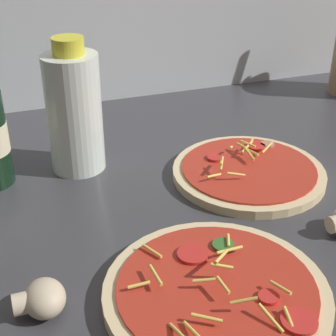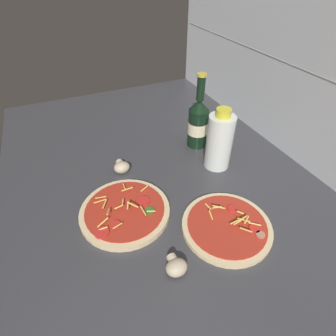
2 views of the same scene
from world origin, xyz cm
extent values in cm
cube|color=#38383D|center=(0.00, 0.00, 1.25)|extent=(160.00, 90.00, 2.50)
cube|color=silver|center=(0.00, 45.50, 30.00)|extent=(160.00, 1.00, 60.00)
cube|color=gray|center=(0.00, 44.95, 30.00)|extent=(156.80, 0.16, 0.30)
cylinder|color=beige|center=(-0.12, -13.22, 3.26)|extent=(23.65, 23.65, 1.51)
cylinder|color=#B22D1E|center=(-0.12, -13.22, 4.16)|extent=(20.81, 20.81, 0.30)
cylinder|color=red|center=(-0.52, -7.86, 4.51)|extent=(3.51, 3.51, 0.40)
cylinder|color=#336628|center=(3.35, -7.51, 4.51)|extent=(2.53, 2.53, 0.40)
cylinder|color=red|center=(4.13, -16.63, 4.51)|extent=(2.16, 2.16, 0.40)
cylinder|color=red|center=(5.26, -20.42, 4.51)|extent=(3.56, 3.56, 0.40)
cylinder|color=#EFCC56|center=(-4.67, -6.07, 4.72)|extent=(1.65, 2.71, 0.48)
cylinder|color=#EFCC56|center=(-0.16, -14.67, 5.66)|extent=(0.60, 2.43, 0.51)
cylinder|color=#EFCC56|center=(-6.09, -18.09, 4.83)|extent=(0.76, 2.99, 1.22)
cylinder|color=#EFCC56|center=(-5.75, -10.67, 5.32)|extent=(0.54, 3.30, 0.42)
cylinder|color=#EFCC56|center=(-3.02, -17.69, 5.12)|extent=(2.71, 1.91, 0.56)
cylinder|color=#EFCC56|center=(0.80, -17.58, 5.98)|extent=(2.58, 1.31, 1.11)
cylinder|color=#EFCC56|center=(3.32, -9.20, 5.13)|extent=(3.25, 0.61, 0.53)
cylinder|color=#EFCC56|center=(4.40, -19.90, 4.78)|extent=(0.71, 2.38, 0.87)
cylinder|color=#EFCC56|center=(4.05, -7.32, 4.88)|extent=(1.20, 2.16, 0.41)
cylinder|color=#EFCC56|center=(-4.73, -18.65, 4.87)|extent=(0.96, 3.35, 0.92)
cylinder|color=#EFCC56|center=(1.28, -11.25, 6.26)|extent=(2.52, 2.38, 1.00)
cylinder|color=#EFCC56|center=(2.70, -19.53, 4.94)|extent=(1.36, 3.25, 1.40)
cylinder|color=#EFCC56|center=(-1.43, -13.22, 5.49)|extent=(2.32, 1.14, 0.65)
cylinder|color=#EFCC56|center=(-7.67, -11.07, 4.91)|extent=(2.37, 0.48, 0.51)
cylinder|color=#EFCC56|center=(5.44, -16.54, 5.31)|extent=(1.24, 2.57, 0.57)
cylinder|color=#EFCC56|center=(0.84, -12.46, 6.12)|extent=(2.34, 1.20, 0.78)
cylinder|color=beige|center=(14.90, 8.61, 3.14)|extent=(22.37, 22.37, 1.28)
cylinder|color=#B22D1E|center=(14.90, 8.61, 3.93)|extent=(19.69, 19.69, 0.30)
cylinder|color=#B7755B|center=(20.88, 14.01, 4.28)|extent=(2.19, 2.19, 0.40)
cylinder|color=red|center=(11.24, 12.64, 4.28)|extent=(2.44, 2.44, 0.40)
cylinder|color=red|center=(18.93, 13.84, 4.28)|extent=(2.69, 2.69, 0.40)
cylinder|color=#EFCC56|center=(13.95, 12.95, 5.42)|extent=(1.37, 1.70, 0.96)
cylinder|color=#EFCC56|center=(11.45, 5.93, 5.01)|extent=(2.71, 0.84, 0.95)
cylinder|color=#EFCC56|center=(19.05, 10.99, 5.44)|extent=(2.68, 1.94, 0.82)
cylinder|color=#EFCC56|center=(10.45, 8.77, 5.72)|extent=(1.83, 3.14, 1.18)
cylinder|color=#EFCC56|center=(15.74, 12.99, 5.41)|extent=(0.79, 2.07, 0.47)
cylinder|color=#EFCC56|center=(16.36, 10.39, 5.43)|extent=(0.81, 2.51, 0.59)
cylinder|color=#EFCC56|center=(16.36, 12.30, 5.42)|extent=(2.80, 2.08, 0.95)
cylinder|color=#EFCC56|center=(15.81, 10.28, 5.24)|extent=(0.41, 2.90, 0.77)
cylinder|color=#EFCC56|center=(18.08, 14.42, 4.80)|extent=(2.18, 2.54, 0.50)
cylinder|color=#EFCC56|center=(10.33, 8.38, 5.66)|extent=(1.55, 2.32, 1.18)
cylinder|color=#EFCC56|center=(16.73, 12.77, 5.67)|extent=(1.71, 2.37, 0.56)
cylinder|color=#EFCC56|center=(8.53, 6.90, 4.80)|extent=(2.39, 0.83, 0.58)
cylinder|color=black|center=(-21.05, 19.64, 9.31)|extent=(6.84, 6.84, 13.61)
cone|color=black|center=(-21.05, 19.64, 17.84)|extent=(6.84, 6.84, 3.46)
cylinder|color=black|center=(-21.05, 19.64, 23.42)|extent=(2.60, 2.60, 7.69)
cylinder|color=gold|center=(-21.05, 19.64, 27.66)|extent=(2.99, 2.99, 0.80)
cylinder|color=beige|center=(-21.05, 19.64, 9.58)|extent=(6.91, 6.91, 4.36)
cylinder|color=silver|center=(-8.10, 19.90, 11.24)|extent=(8.03, 8.03, 17.48)
cylinder|color=yellow|center=(-8.10, 19.90, 21.17)|extent=(4.42, 4.42, 2.38)
cylinder|color=beige|center=(-18.94, -9.11, 4.24)|extent=(2.24, 2.24, 2.24)
ellipsoid|color=#C6B293|center=(-16.94, -9.11, 4.24)|extent=(4.23, 4.98, 3.49)
cylinder|color=beige|center=(18.47, -7.83, 4.17)|extent=(2.15, 2.15, 2.15)
ellipsoid|color=#C6B293|center=(20.38, -7.83, 4.17)|extent=(4.06, 4.78, 3.35)
camera|label=1|loc=(-17.98, -49.52, 40.70)|focal=55.00mm
camera|label=2|loc=(46.70, -21.42, 56.08)|focal=28.00mm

